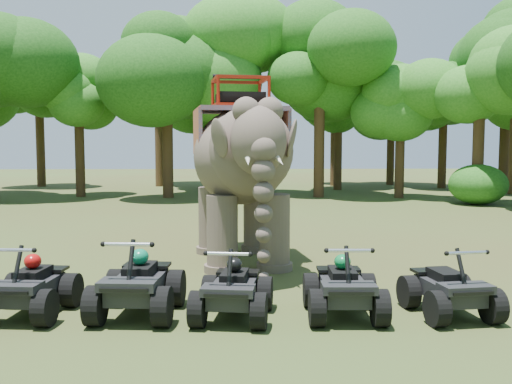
# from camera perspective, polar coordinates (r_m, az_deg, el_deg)

# --- Properties ---
(ground) EXTENTS (110.00, 110.00, 0.00)m
(ground) POSITION_cam_1_polar(r_m,az_deg,el_deg) (11.42, 0.22, -10.06)
(ground) COLOR #47381E
(ground) RESTS_ON ground
(elephant) EXTENTS (3.22, 5.85, 4.67)m
(elephant) POSITION_cam_1_polar(r_m,az_deg,el_deg) (14.15, -1.53, 2.41)
(elephant) COLOR brown
(elephant) RESTS_ON ground
(atv_0) EXTENTS (1.43, 1.85, 1.28)m
(atv_0) POSITION_cam_1_polar(r_m,az_deg,el_deg) (10.57, -21.74, -8.05)
(atv_0) COLOR black
(atv_0) RESTS_ON ground
(atv_1) EXTENTS (1.51, 1.97, 1.38)m
(atv_1) POSITION_cam_1_polar(r_m,az_deg,el_deg) (10.06, -11.75, -8.17)
(atv_1) COLOR black
(atv_1) RESTS_ON ground
(atv_2) EXTENTS (1.45, 1.84, 1.25)m
(atv_2) POSITION_cam_1_polar(r_m,az_deg,el_deg) (9.71, -2.30, -8.96)
(atv_2) COLOR black
(atv_2) RESTS_ON ground
(atv_3) EXTENTS (1.33, 1.78, 1.28)m
(atv_3) POSITION_cam_1_polar(r_m,az_deg,el_deg) (9.92, 8.76, -8.61)
(atv_3) COLOR black
(atv_3) RESTS_ON ground
(atv_4) EXTENTS (1.41, 1.80, 1.23)m
(atv_4) POSITION_cam_1_polar(r_m,az_deg,el_deg) (10.39, 18.77, -8.34)
(atv_4) COLOR black
(atv_4) RESTS_ON ground
(tree_0) EXTENTS (6.81, 6.81, 9.72)m
(tree_0) POSITION_cam_1_polar(r_m,az_deg,el_deg) (32.09, -1.26, 8.30)
(tree_0) COLOR #195114
(tree_0) RESTS_ON ground
(tree_1) EXTENTS (6.51, 6.51, 9.30)m
(tree_1) POSITION_cam_1_polar(r_m,az_deg,el_deg) (31.42, 6.36, 7.96)
(tree_1) COLOR #195114
(tree_1) RESTS_ON ground
(tree_2) EXTENTS (4.77, 4.77, 6.81)m
(tree_2) POSITION_cam_1_polar(r_m,az_deg,el_deg) (31.76, 14.22, 5.56)
(tree_2) COLOR #195114
(tree_2) RESTS_ON ground
(tree_3) EXTENTS (5.73, 5.73, 8.19)m
(tree_3) POSITION_cam_1_polar(r_m,az_deg,el_deg) (29.57, 21.42, 6.77)
(tree_3) COLOR #195114
(tree_3) RESTS_ON ground
(tree_26) EXTENTS (5.06, 5.06, 7.22)m
(tree_26) POSITION_cam_1_polar(r_m,az_deg,el_deg) (32.95, -17.26, 5.82)
(tree_26) COLOR #195114
(tree_26) RESTS_ON ground
(tree_27) EXTENTS (6.56, 6.56, 9.38)m
(tree_27) POSITION_cam_1_polar(r_m,az_deg,el_deg) (31.39, -8.87, 8.01)
(tree_27) COLOR #195114
(tree_27) RESTS_ON ground
(tree_29) EXTENTS (7.48, 7.48, 10.69)m
(tree_29) POSITION_cam_1_polar(r_m,az_deg,el_deg) (39.28, 23.71, 7.97)
(tree_29) COLOR #195114
(tree_29) RESTS_ON ground
(tree_30) EXTENTS (5.08, 5.08, 7.26)m
(tree_30) POSITION_cam_1_polar(r_m,az_deg,el_deg) (37.58, -3.72, 5.91)
(tree_30) COLOR #195114
(tree_30) RESTS_ON ground
(tree_33) EXTENTS (6.39, 6.39, 9.13)m
(tree_33) POSITION_cam_1_polar(r_m,az_deg,el_deg) (41.68, -20.82, 6.79)
(tree_33) COLOR #195114
(tree_33) RESTS_ON ground
(tree_34) EXTENTS (7.27, 7.27, 10.39)m
(tree_34) POSITION_cam_1_polar(r_m,az_deg,el_deg) (39.81, -9.68, 8.05)
(tree_34) COLOR #195114
(tree_34) RESTS_ON ground
(tree_35) EXTENTS (5.06, 5.06, 7.22)m
(tree_35) POSITION_cam_1_polar(r_m,az_deg,el_deg) (36.60, 8.21, 5.88)
(tree_35) COLOR #195114
(tree_35) RESTS_ON ground
(tree_36) EXTENTS (6.63, 6.63, 9.47)m
(tree_36) POSITION_cam_1_polar(r_m,az_deg,el_deg) (36.22, -4.14, 7.70)
(tree_36) COLOR #195114
(tree_36) RESTS_ON ground
(tree_37) EXTENTS (5.51, 5.51, 7.87)m
(tree_37) POSITION_cam_1_polar(r_m,az_deg,el_deg) (40.12, 7.85, 6.25)
(tree_37) COLOR #195114
(tree_37) RESTS_ON ground
(tree_38) EXTENTS (5.58, 5.58, 7.97)m
(tree_38) POSITION_cam_1_polar(r_m,az_deg,el_deg) (39.31, -4.93, 6.38)
(tree_38) COLOR #195114
(tree_38) RESTS_ON ground
(tree_39) EXTENTS (5.66, 5.66, 8.09)m
(tree_39) POSITION_cam_1_polar(r_m,az_deg,el_deg) (39.57, 18.21, 6.23)
(tree_39) COLOR #195114
(tree_39) RESTS_ON ground
(tree_40) EXTENTS (5.35, 5.35, 7.65)m
(tree_40) POSITION_cam_1_polar(r_m,az_deg,el_deg) (41.64, 13.35, 5.96)
(tree_40) COLOR #195114
(tree_40) RESTS_ON ground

